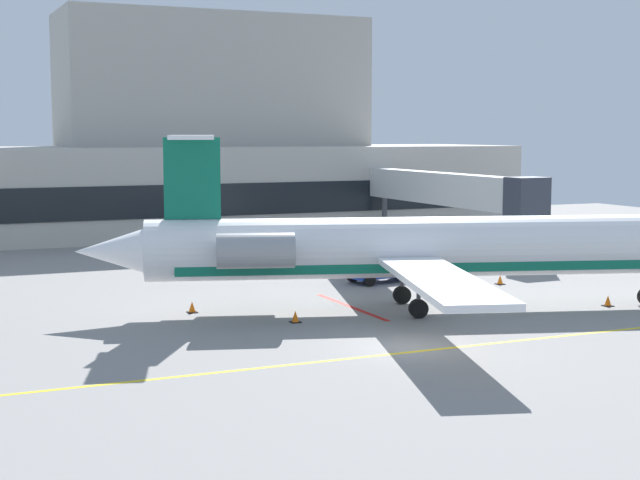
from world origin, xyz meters
TOP-DOWN VIEW (x-y plane):
  - ground at (0.00, -0.00)m, footprint 120.00×120.00m
  - terminal_building at (4.09, 48.63)m, footprint 63.65×16.52m
  - jet_bridge_west at (19.09, 27.98)m, footprint 2.40×22.51m
  - regional_jet at (4.69, 6.69)m, footprint 33.35×27.59m
  - belt_loader at (6.28, 15.31)m, footprint 4.30×2.41m
  - fuel_tank at (7.62, 26.74)m, footprint 7.12×2.43m
  - safety_cone_alpha at (12.59, 11.93)m, footprint 0.47×0.47m
  - safety_cone_bravo at (-5.98, 10.72)m, footprint 0.47×0.47m
  - safety_cone_charlie at (-2.33, 6.50)m, footprint 0.47×0.47m
  - safety_cone_delta at (13.55, 3.97)m, footprint 0.47×0.47m

SIDE VIEW (x-z plane):
  - ground at x=0.00m, z-range -0.10..0.00m
  - safety_cone_alpha at x=12.59m, z-range -0.03..0.52m
  - safety_cone_bravo at x=-5.98m, z-range -0.03..0.52m
  - safety_cone_charlie at x=-2.33m, z-range -0.03..0.52m
  - safety_cone_delta at x=13.55m, z-range -0.03..0.52m
  - belt_loader at x=6.28m, z-range -0.07..1.89m
  - fuel_tank at x=7.62m, z-range 0.15..2.88m
  - regional_jet at x=4.69m, z-range -1.18..7.34m
  - jet_bridge_west at x=19.09m, z-range 1.51..7.24m
  - terminal_building at x=4.09m, z-range -2.79..16.30m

